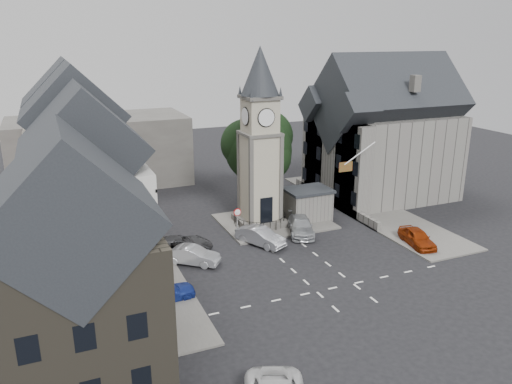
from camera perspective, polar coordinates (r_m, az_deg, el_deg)
name	(u,v)px	position (r m, az deg, el deg)	size (l,w,h in m)	color
ground	(299,257)	(40.54, 4.93, -7.45)	(120.00, 120.00, 0.00)	black
pavement_west	(129,253)	(42.27, -14.34, -6.77)	(6.00, 30.00, 0.14)	#595651
pavement_east	(366,207)	(52.79, 12.48, -1.74)	(6.00, 26.00, 0.14)	#595651
central_island	(274,221)	(47.73, 2.08, -3.37)	(10.00, 8.00, 0.16)	#595651
road_markings	(335,288)	(36.29, 9.02, -10.74)	(20.00, 8.00, 0.01)	silver
clock_tower	(260,140)	(44.91, 0.45, 6.00)	(4.86, 4.86, 16.25)	#4C4944
stone_shelter	(308,204)	(48.24, 5.91, -1.38)	(4.30, 3.30, 3.08)	slate
town_tree	(258,140)	(50.42, 0.28, 5.93)	(7.20, 7.20, 10.80)	black
warning_sign_post	(237,217)	(43.13, -2.14, -2.92)	(0.70, 0.19, 2.85)	black
terrace_pink	(73,153)	(49.58, -20.17, 4.20)	(8.10, 7.60, 12.80)	tan
terrace_cream	(80,174)	(41.79, -19.49, 1.96)	(8.10, 7.60, 12.80)	beige
terrace_tudor	(90,210)	(34.24, -18.45, -1.92)	(8.10, 7.60, 12.00)	silver
building_sw_stone	(77,286)	(26.16, -19.78, -10.10)	(8.60, 7.60, 10.40)	#403B30
backdrop_west	(100,151)	(62.05, -17.38, 4.50)	(20.00, 10.00, 8.00)	#4C4944
east_building	(382,140)	(55.60, 14.17, 5.73)	(14.40, 11.40, 12.60)	slate
east_boundary_wall	(333,202)	(52.75, 8.77, -1.10)	(0.40, 16.00, 0.90)	slate
flagpole	(360,153)	(45.54, 11.78, 4.35)	(3.68, 0.10, 2.74)	white
car_west_blue	(165,292)	(34.42, -10.40, -11.15)	(1.64, 4.08, 1.39)	navy
car_west_silver	(192,255)	(39.34, -7.27, -7.20)	(1.49, 4.28, 1.41)	#ACAFB4
car_west_grey	(178,246)	(41.04, -8.87, -6.10)	(2.58, 5.59, 1.55)	#303032
car_island_silver	(260,236)	(42.47, 0.51, -5.09)	(1.59, 4.55, 1.50)	#9D9EA5
car_island_east	(301,226)	(45.00, 5.12, -3.86)	(2.05, 5.05, 1.46)	#A8ACB1
car_east_red	(417,237)	(44.43, 17.94, -4.96)	(1.73, 4.29, 1.46)	maroon
pedestrian	(327,201)	(51.44, 8.15, -1.01)	(0.66, 0.44, 1.82)	#B6A996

